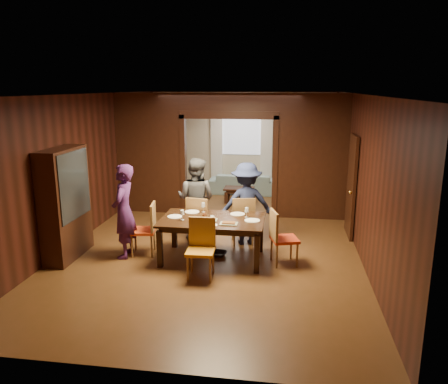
% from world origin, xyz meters
% --- Properties ---
extents(floor, '(9.00, 9.00, 0.00)m').
position_xyz_m(floor, '(0.00, 0.00, 0.00)').
color(floor, '#533417').
rests_on(floor, ground).
extents(ceiling, '(5.50, 9.00, 0.02)m').
position_xyz_m(ceiling, '(0.00, 0.00, 2.90)').
color(ceiling, silver).
rests_on(ceiling, room_walls).
extents(room_walls, '(5.52, 9.01, 2.90)m').
position_xyz_m(room_walls, '(0.00, 1.89, 1.51)').
color(room_walls, black).
rests_on(room_walls, floor).
extents(person_purple, '(0.44, 0.64, 1.72)m').
position_xyz_m(person_purple, '(-1.50, -1.34, 0.86)').
color(person_purple, '#431C52').
rests_on(person_purple, floor).
extents(person_grey, '(0.94, 0.80, 1.67)m').
position_xyz_m(person_grey, '(-0.42, -0.22, 0.84)').
color(person_grey, '#4E4E55').
rests_on(person_grey, floor).
extents(person_navy, '(1.16, 0.84, 1.62)m').
position_xyz_m(person_navy, '(0.61, -0.32, 0.81)').
color(person_navy, '#1D2448').
rests_on(person_navy, floor).
extents(sofa, '(2.01, 0.81, 0.58)m').
position_xyz_m(sofa, '(0.15, 3.85, 0.29)').
color(sofa, '#82A3AA').
rests_on(sofa, floor).
extents(serving_bowl, '(0.31, 0.31, 0.08)m').
position_xyz_m(serving_bowl, '(0.18, -1.08, 0.80)').
color(serving_bowl, black).
rests_on(serving_bowl, dining_table).
extents(dining_table, '(1.83, 1.14, 0.76)m').
position_xyz_m(dining_table, '(0.10, -1.24, 0.38)').
color(dining_table, black).
rests_on(dining_table, floor).
extents(coffee_table, '(0.80, 0.50, 0.40)m').
position_xyz_m(coffee_table, '(0.12, 2.79, 0.20)').
color(coffee_table, black).
rests_on(coffee_table, floor).
extents(chair_left, '(0.50, 0.50, 0.97)m').
position_xyz_m(chair_left, '(-1.22, -1.18, 0.48)').
color(chair_left, '#E94315').
rests_on(chair_left, floor).
extents(chair_right, '(0.55, 0.55, 0.97)m').
position_xyz_m(chair_right, '(1.38, -1.26, 0.48)').
color(chair_right, red).
rests_on(chair_right, floor).
extents(chair_far_l, '(0.50, 0.50, 0.97)m').
position_xyz_m(chair_far_l, '(-0.28, -0.46, 0.48)').
color(chair_far_l, '#D15613').
rests_on(chair_far_l, floor).
extents(chair_far_r, '(0.53, 0.53, 0.97)m').
position_xyz_m(chair_far_r, '(0.54, -0.34, 0.48)').
color(chair_far_r, orange).
rests_on(chair_far_r, floor).
extents(chair_near, '(0.46, 0.46, 0.97)m').
position_xyz_m(chair_near, '(0.04, -2.04, 0.48)').
color(chair_near, orange).
rests_on(chair_near, floor).
extents(hutch, '(0.40, 1.20, 2.00)m').
position_xyz_m(hutch, '(-2.53, -1.50, 1.00)').
color(hutch, black).
rests_on(hutch, floor).
extents(door_right, '(0.06, 0.90, 2.10)m').
position_xyz_m(door_right, '(2.70, 0.50, 1.05)').
color(door_right, black).
rests_on(door_right, floor).
extents(window_far, '(1.20, 0.03, 1.30)m').
position_xyz_m(window_far, '(0.00, 4.44, 1.70)').
color(window_far, silver).
rests_on(window_far, back_wall).
extents(curtain_left, '(0.35, 0.06, 2.40)m').
position_xyz_m(curtain_left, '(-0.75, 4.40, 1.25)').
color(curtain_left, white).
rests_on(curtain_left, back_wall).
extents(curtain_right, '(0.35, 0.06, 2.40)m').
position_xyz_m(curtain_right, '(0.75, 4.40, 1.25)').
color(curtain_right, white).
rests_on(curtain_right, back_wall).
extents(plate_left, '(0.27, 0.27, 0.01)m').
position_xyz_m(plate_left, '(-0.59, -1.23, 0.77)').
color(plate_left, white).
rests_on(plate_left, dining_table).
extents(plate_far_l, '(0.27, 0.27, 0.01)m').
position_xyz_m(plate_far_l, '(-0.35, -0.88, 0.77)').
color(plate_far_l, white).
rests_on(plate_far_l, dining_table).
extents(plate_far_r, '(0.27, 0.27, 0.01)m').
position_xyz_m(plate_far_r, '(0.51, -0.90, 0.77)').
color(plate_far_r, silver).
rests_on(plate_far_r, dining_table).
extents(plate_right, '(0.27, 0.27, 0.01)m').
position_xyz_m(plate_right, '(0.81, -1.25, 0.77)').
color(plate_right, white).
rests_on(plate_right, dining_table).
extents(plate_near, '(0.27, 0.27, 0.01)m').
position_xyz_m(plate_near, '(0.11, -1.62, 0.77)').
color(plate_near, white).
rests_on(plate_near, dining_table).
extents(platter_a, '(0.30, 0.20, 0.04)m').
position_xyz_m(platter_a, '(0.05, -1.34, 0.78)').
color(platter_a, gray).
rests_on(platter_a, dining_table).
extents(platter_b, '(0.30, 0.20, 0.04)m').
position_xyz_m(platter_b, '(0.43, -1.50, 0.78)').
color(platter_b, gray).
rests_on(platter_b, dining_table).
extents(wineglass_left, '(0.08, 0.08, 0.18)m').
position_xyz_m(wineglass_left, '(-0.41, -1.39, 0.85)').
color(wineglass_left, white).
rests_on(wineglass_left, dining_table).
extents(wineglass_far, '(0.08, 0.08, 0.18)m').
position_xyz_m(wineglass_far, '(-0.14, -0.84, 0.85)').
color(wineglass_far, silver).
rests_on(wineglass_far, dining_table).
extents(wineglass_right, '(0.08, 0.08, 0.18)m').
position_xyz_m(wineglass_right, '(0.69, -1.06, 0.85)').
color(wineglass_right, silver).
rests_on(wineglass_right, dining_table).
extents(tumbler, '(0.07, 0.07, 0.14)m').
position_xyz_m(tumbler, '(0.15, -1.53, 0.83)').
color(tumbler, white).
rests_on(tumbler, dining_table).
extents(condiment_jar, '(0.08, 0.08, 0.11)m').
position_xyz_m(condiment_jar, '(-0.04, -1.28, 0.82)').
color(condiment_jar, '#502612').
rests_on(condiment_jar, dining_table).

